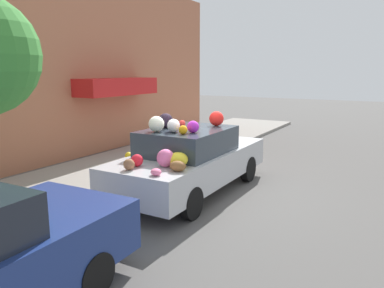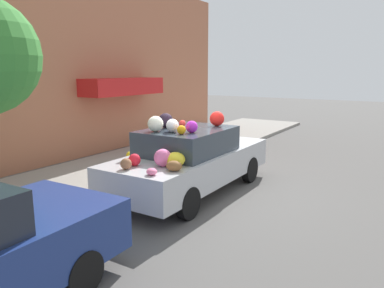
{
  "view_description": "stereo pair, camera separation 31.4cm",
  "coord_description": "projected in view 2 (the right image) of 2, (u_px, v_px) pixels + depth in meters",
  "views": [
    {
      "loc": [
        -7.03,
        -3.98,
        2.69
      ],
      "look_at": [
        0.0,
        0.06,
        1.1
      ],
      "focal_mm": 35.0,
      "sensor_mm": 36.0,
      "label": 1
    },
    {
      "loc": [
        -6.87,
        -4.25,
        2.69
      ],
      "look_at": [
        0.0,
        0.06,
        1.1
      ],
      "focal_mm": 35.0,
      "sensor_mm": 36.0,
      "label": 2
    }
  ],
  "objects": [
    {
      "name": "ground_plane",
      "position": [
        194.0,
        192.0,
        8.45
      ],
      "size": [
        60.0,
        60.0,
        0.0
      ],
      "primitive_type": "plane",
      "color": "#565451"
    },
    {
      "name": "sidewalk_curb",
      "position": [
        107.0,
        172.0,
        9.84
      ],
      "size": [
        24.0,
        3.2,
        0.12
      ],
      "color": "gray",
      "rests_on": "ground"
    },
    {
      "name": "building_facade",
      "position": [
        49.0,
        65.0,
        10.57
      ],
      "size": [
        18.0,
        1.2,
        5.78
      ],
      "color": "#B26B4C",
      "rests_on": "ground"
    },
    {
      "name": "fire_hydrant",
      "position": [
        130.0,
        166.0,
        8.86
      ],
      "size": [
        0.2,
        0.2,
        0.7
      ],
      "color": "gold",
      "rests_on": "sidewalk_curb"
    },
    {
      "name": "art_car",
      "position": [
        191.0,
        159.0,
        8.28
      ],
      "size": [
        4.51,
        1.78,
        1.79
      ],
      "rotation": [
        0.0,
        0.0,
        -0.0
      ],
      "color": "#B7BABF",
      "rests_on": "ground"
    }
  ]
}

